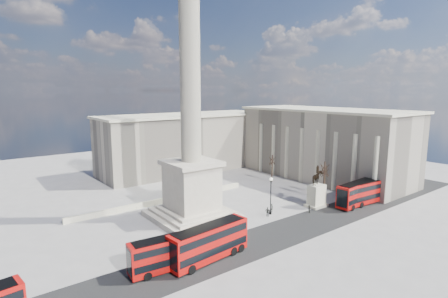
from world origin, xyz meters
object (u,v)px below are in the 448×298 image
at_px(pedestrian_standing, 309,209).
at_px(equestrian_statue, 317,192).
at_px(red_bus_d, 369,191).
at_px(red_bus_a, 172,252).
at_px(red_bus_b, 209,242).
at_px(red_bus_c, 358,193).
at_px(victorian_lamp, 271,193).
at_px(pedestrian_walking, 272,208).
at_px(nelsons_column, 191,149).
at_px(pedestrian_crossing, 268,212).

bearing_deg(pedestrian_standing, equestrian_statue, 176.04).
bearing_deg(red_bus_d, equestrian_statue, 159.12).
height_order(red_bus_a, red_bus_b, red_bus_b).
bearing_deg(red_bus_b, equestrian_statue, 4.54).
relative_size(red_bus_a, pedestrian_standing, 7.18).
xyz_separation_m(red_bus_b, equestrian_statue, (30.31, 5.54, 0.35)).
bearing_deg(red_bus_c, red_bus_d, -15.51).
relative_size(red_bus_d, victorian_lamp, 1.68).
bearing_deg(red_bus_d, red_bus_b, -174.74).
distance_m(red_bus_b, red_bus_c, 37.92).
bearing_deg(red_bus_b, red_bus_c, -4.21).
bearing_deg(pedestrian_standing, victorian_lamp, -57.83).
relative_size(equestrian_statue, pedestrian_walking, 5.50).
relative_size(nelsons_column, pedestrian_crossing, 27.21).
bearing_deg(pedestrian_crossing, red_bus_a, 74.23).
distance_m(red_bus_a, victorian_lamp, 26.08).
relative_size(red_bus_c, equestrian_statue, 1.42).
distance_m(red_bus_b, equestrian_statue, 30.81).
bearing_deg(nelsons_column, victorian_lamp, -29.97).
distance_m(red_bus_d, victorian_lamp, 22.66).
distance_m(red_bus_c, equestrian_statue, 8.83).
distance_m(nelsons_column, red_bus_b, 19.72).
relative_size(nelsons_column, pedestrian_walking, 31.94).
distance_m(nelsons_column, pedestrian_walking, 19.77).
distance_m(red_bus_b, pedestrian_standing, 26.38).
xyz_separation_m(red_bus_d, pedestrian_crossing, (-22.58, 6.96, -1.61)).
height_order(nelsons_column, pedestrian_crossing, nelsons_column).
xyz_separation_m(victorian_lamp, pedestrian_crossing, (-1.27, -0.57, -3.31)).
relative_size(pedestrian_standing, pedestrian_crossing, 0.86).
bearing_deg(pedestrian_crossing, pedestrian_standing, -145.49).
height_order(red_bus_b, red_bus_d, red_bus_b).
xyz_separation_m(nelsons_column, pedestrian_standing, (19.22, -11.50, -12.13)).
distance_m(pedestrian_walking, pedestrian_crossing, 2.88).
xyz_separation_m(red_bus_c, pedestrian_standing, (-11.87, 2.82, -1.76)).
bearing_deg(red_bus_b, red_bus_a, 163.52).
xyz_separation_m(pedestrian_walking, pedestrian_crossing, (-2.52, -1.40, 0.14)).
height_order(pedestrian_standing, pedestrian_crossing, pedestrian_crossing).
distance_m(red_bus_c, victorian_lamp, 19.53).
height_order(red_bus_b, red_bus_c, red_bus_b).
relative_size(nelsons_column, equestrian_statue, 5.81).
relative_size(red_bus_b, victorian_lamp, 1.76).
height_order(red_bus_d, pedestrian_standing, red_bus_d).
xyz_separation_m(pedestrian_standing, pedestrian_crossing, (-7.60, 3.50, 0.13)).
bearing_deg(red_bus_c, red_bus_b, 177.84).
distance_m(red_bus_a, red_bus_d, 46.38).
height_order(equestrian_statue, pedestrian_crossing, equestrian_statue).
bearing_deg(nelsons_column, pedestrian_standing, -30.89).
height_order(victorian_lamp, pedestrian_standing, victorian_lamp).
bearing_deg(victorian_lamp, equestrian_statue, -12.82).
relative_size(nelsons_column, red_bus_b, 3.94).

